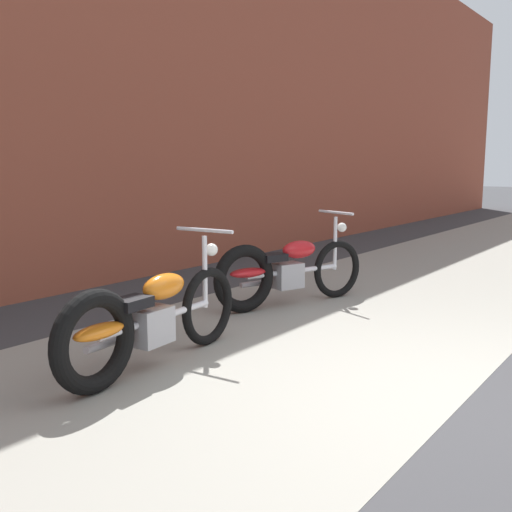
% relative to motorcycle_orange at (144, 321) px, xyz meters
% --- Properties ---
extents(ground_plane, '(80.00, 80.00, 0.00)m').
position_rel_motorcycle_orange_xyz_m(ground_plane, '(0.84, -2.14, -0.40)').
color(ground_plane, '#38383A').
extents(sidewalk_slab, '(36.00, 3.50, 0.01)m').
position_rel_motorcycle_orange_xyz_m(sidewalk_slab, '(0.84, -0.39, -0.40)').
color(sidewalk_slab, gray).
rests_on(sidewalk_slab, ground).
extents(brick_building_wall, '(36.00, 0.50, 6.34)m').
position_rel_motorcycle_orange_xyz_m(brick_building_wall, '(0.84, 3.06, 2.77)').
color(brick_building_wall, brown).
rests_on(brick_building_wall, ground).
extents(motorcycle_orange, '(2.01, 0.58, 1.03)m').
position_rel_motorcycle_orange_xyz_m(motorcycle_orange, '(0.00, 0.00, 0.00)').
color(motorcycle_orange, black).
rests_on(motorcycle_orange, ground).
extents(motorcycle_red, '(1.92, 0.89, 1.03)m').
position_rel_motorcycle_orange_xyz_m(motorcycle_red, '(2.33, 0.33, 0.00)').
color(motorcycle_red, black).
rests_on(motorcycle_red, ground).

